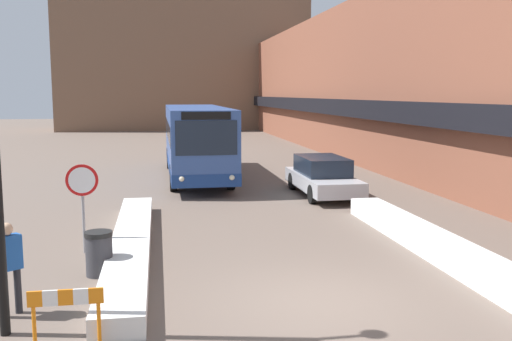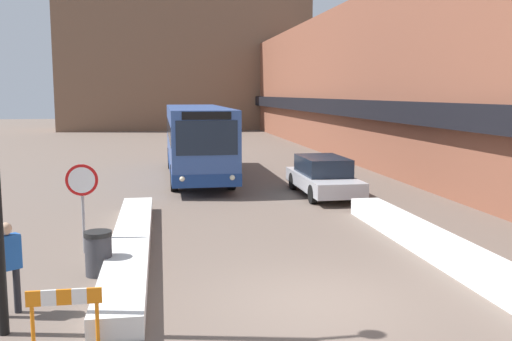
{
  "view_description": "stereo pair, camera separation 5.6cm",
  "coord_description": "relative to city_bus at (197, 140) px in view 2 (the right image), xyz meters",
  "views": [
    {
      "loc": [
        -2.89,
        -9.74,
        3.84
      ],
      "look_at": [
        -0.2,
        5.9,
        1.68
      ],
      "focal_mm": 40.0,
      "sensor_mm": 36.0,
      "label": 1
    },
    {
      "loc": [
        -2.84,
        -9.75,
        3.84
      ],
      "look_at": [
        -0.2,
        5.9,
        1.68
      ],
      "focal_mm": 40.0,
      "sensor_mm": 36.0,
      "label": 2
    }
  ],
  "objects": [
    {
      "name": "building_row_right",
      "position": [
        11.16,
        7.85,
        2.68
      ],
      "size": [
        5.5,
        60.0,
        8.89
      ],
      "color": "brown",
      "rests_on": "ground_plane"
    },
    {
      "name": "snow_bank_right",
      "position": [
        4.79,
        -13.98,
        -1.5
      ],
      "size": [
        0.9,
        10.51,
        0.5
      ],
      "color": "silver",
      "rests_on": "ground_plane"
    },
    {
      "name": "ground_plane",
      "position": [
        1.19,
        -16.15,
        -1.75
      ],
      "size": [
        160.0,
        160.0,
        0.0
      ],
      "primitive_type": "plane",
      "color": "#66564C"
    },
    {
      "name": "construction_barricade",
      "position": [
        -3.12,
        -17.35,
        -1.08
      ],
      "size": [
        1.1,
        0.06,
        0.94
      ],
      "color": "orange",
      "rests_on": "ground_plane"
    },
    {
      "name": "building_backdrop_far",
      "position": [
        1.19,
        36.78,
        6.31
      ],
      "size": [
        26.0,
        8.0,
        16.12
      ],
      "color": "brown",
      "rests_on": "ground_plane"
    },
    {
      "name": "city_bus",
      "position": [
        0.0,
        0.0,
        0.0
      ],
      "size": [
        2.56,
        11.25,
        3.22
      ],
      "color": "#335193",
      "rests_on": "ground_plane"
    },
    {
      "name": "street_lamp",
      "position": [
        -3.9,
        -16.63,
        2.2
      ],
      "size": [
        1.46,
        0.36,
        6.38
      ],
      "color": "black",
      "rests_on": "ground_plane"
    },
    {
      "name": "trash_bin",
      "position": [
        -2.99,
        -13.78,
        -1.27
      ],
      "size": [
        0.59,
        0.59,
        0.95
      ],
      "color": "#38383D",
      "rests_on": "ground_plane"
    },
    {
      "name": "parked_car_front",
      "position": [
        4.39,
        -5.33,
        -1.01
      ],
      "size": [
        1.83,
        4.88,
        1.46
      ],
      "color": "#B7B7BC",
      "rests_on": "ground_plane"
    },
    {
      "name": "pedestrian",
      "position": [
        -4.3,
        -15.78,
        -0.76
      ],
      "size": [
        0.47,
        0.43,
        1.65
      ],
      "rotation": [
        0.0,
        0.0,
        0.66
      ],
      "color": "#232328",
      "rests_on": "ground_plane"
    },
    {
      "name": "stop_sign",
      "position": [
        -3.51,
        -11.98,
        -0.18
      ],
      "size": [
        0.76,
        0.08,
        2.17
      ],
      "color": "gray",
      "rests_on": "ground_plane"
    },
    {
      "name": "snow_bank_left",
      "position": [
        -2.41,
        -12.07,
        -1.55
      ],
      "size": [
        0.9,
        10.34,
        0.4
      ],
      "color": "silver",
      "rests_on": "ground_plane"
    }
  ]
}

